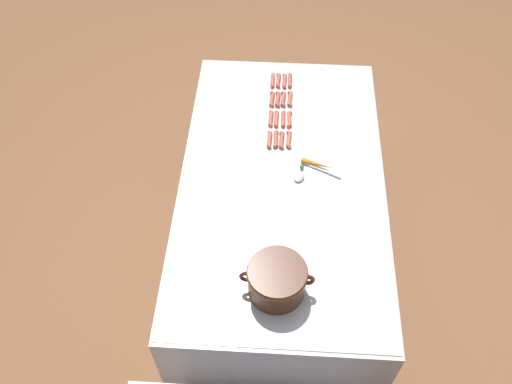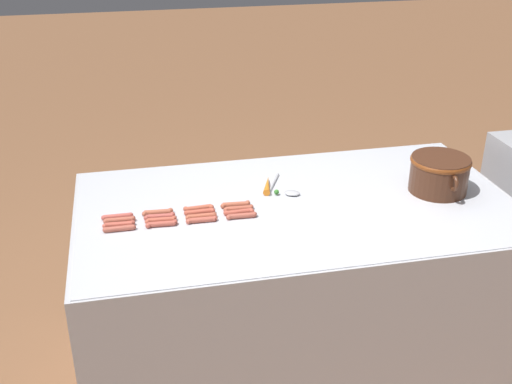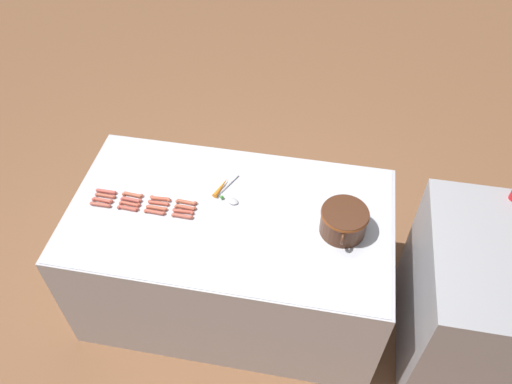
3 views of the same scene
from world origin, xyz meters
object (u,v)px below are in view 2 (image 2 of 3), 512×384
at_px(hot_dog_14, 202,220).
at_px(bean_pot, 439,172).
at_px(hot_dog_10, 201,216).
at_px(hot_dog_1, 158,212).
at_px(hot_dog_15, 242,216).
at_px(hot_dog_2, 199,208).
at_px(hot_dog_9, 161,220).
at_px(hot_dog_6, 200,212).
at_px(hot_dog_12, 119,229).
at_px(serving_spoon, 285,190).
at_px(hot_dog_11, 239,212).
at_px(hot_dog_13, 162,224).
at_px(hot_dog_8, 119,224).
at_px(hot_dog_7, 239,208).
at_px(hot_dog_3, 235,204).
at_px(hot_dog_5, 160,216).
at_px(carrot, 268,185).
at_px(hot_dog_0, 117,216).
at_px(hot_dog_4, 119,220).

bearing_deg(hot_dog_14, bean_pot, 93.71).
xyz_separation_m(hot_dog_10, bean_pot, (-0.04, 1.09, 0.08)).
height_order(hot_dog_1, hot_dog_15, same).
relative_size(hot_dog_2, hot_dog_9, 1.00).
distance_m(hot_dog_6, hot_dog_15, 0.18).
distance_m(hot_dog_12, serving_spoon, 0.78).
relative_size(hot_dog_11, hot_dog_13, 1.00).
distance_m(hot_dog_8, hot_dog_15, 0.51).
bearing_deg(hot_dog_15, hot_dog_11, -172.52).
bearing_deg(hot_dog_2, hot_dog_8, -77.48).
bearing_deg(hot_dog_7, hot_dog_6, -91.47).
relative_size(hot_dog_3, hot_dog_5, 1.00).
bearing_deg(hot_dog_15, hot_dog_8, -93.70).
bearing_deg(carrot, hot_dog_3, -50.16).
xyz_separation_m(hot_dog_5, hot_dog_7, (-0.00, 0.34, 0.00)).
relative_size(hot_dog_0, hot_dog_8, 1.00).
height_order(hot_dog_8, hot_dog_14, same).
height_order(hot_dog_1, hot_dog_7, same).
relative_size(hot_dog_11, hot_dog_12, 1.00).
bearing_deg(hot_dog_7, hot_dog_15, 0.31).
height_order(hot_dog_7, hot_dog_10, same).
bearing_deg(hot_dog_14, hot_dog_3, 123.64).
relative_size(hot_dog_12, hot_dog_15, 1.00).
bearing_deg(hot_dog_9, bean_pot, 91.66).
bearing_deg(hot_dog_13, carrot, 116.94).
distance_m(hot_dog_12, hot_dog_13, 0.17).
height_order(hot_dog_0, carrot, carrot).
xyz_separation_m(hot_dog_4, hot_dog_14, (0.07, 0.33, 0.00)).
bearing_deg(hot_dog_5, hot_dog_14, 68.26).
xyz_separation_m(hot_dog_3, hot_dog_7, (0.04, 0.01, 0.00)).
bearing_deg(serving_spoon, hot_dog_14, -63.20).
xyz_separation_m(hot_dog_0, hot_dog_9, (0.07, 0.18, 0.00)).
xyz_separation_m(hot_dog_1, bean_pot, (0.04, 1.27, 0.08)).
bearing_deg(hot_dog_3, hot_dog_11, 1.32).
bearing_deg(hot_dog_1, hot_dog_9, 6.54).
distance_m(hot_dog_11, hot_dog_15, 0.04).
distance_m(hot_dog_4, hot_dog_13, 0.18).
height_order(hot_dog_0, hot_dog_8, same).
distance_m(hot_dog_6, hot_dog_8, 0.34).
bearing_deg(hot_dog_6, hot_dog_11, 77.31).
xyz_separation_m(hot_dog_6, carrot, (-0.19, 0.34, 0.00)).
bearing_deg(bean_pot, hot_dog_0, -91.32).
bearing_deg(hot_dog_5, hot_dog_12, -67.24).
distance_m(hot_dog_3, hot_dog_9, 0.34).
distance_m(hot_dog_6, hot_dog_13, 0.18).
height_order(hot_dog_10, hot_dog_15, same).
distance_m(hot_dog_4, hot_dog_7, 0.50).
relative_size(hot_dog_3, hot_dog_8, 1.00).
relative_size(hot_dog_7, hot_dog_9, 1.00).
relative_size(hot_dog_0, hot_dog_14, 1.00).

